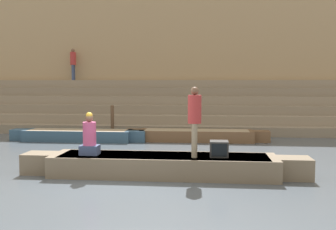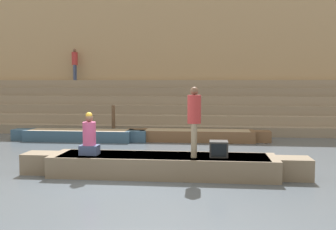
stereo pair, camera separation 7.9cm
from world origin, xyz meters
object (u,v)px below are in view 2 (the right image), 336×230
moored_boat_distant (197,135)px  person_on_steps (75,62)px  tv_set (219,149)px  person_rowing (89,138)px  moored_boat_shore (79,135)px  person_standing (194,117)px  mooring_post (113,121)px  rowboat_main (163,165)px

moored_boat_distant → person_on_steps: bearing=139.4°
tv_set → person_rowing: bearing=-174.3°
tv_set → moored_boat_shore: (-5.38, 5.55, -0.47)m
person_standing → moored_boat_shore: (-4.79, 5.64, -1.26)m
moored_boat_shore → mooring_post: 1.72m
moored_boat_shore → mooring_post: bearing=44.1°
rowboat_main → person_on_steps: bearing=121.9°
moored_boat_shore → moored_boat_distant: same height
person_standing → mooring_post: person_standing is taller
person_on_steps → moored_boat_distant: bearing=-117.3°
person_on_steps → moored_boat_shore: bearing=-148.4°
mooring_post → person_on_steps: person_on_steps is taller
mooring_post → person_on_steps: size_ratio=0.78×
person_rowing → person_on_steps: bearing=104.6°
rowboat_main → tv_set: tv_set is taller
moored_boat_shore → mooring_post: mooring_post is taller
tv_set → rowboat_main: bearing=-177.6°
rowboat_main → person_rowing: size_ratio=6.71×
moored_boat_shore → moored_boat_distant: bearing=-0.5°
person_rowing → moored_boat_distant: 6.53m
person_rowing → moored_boat_shore: size_ratio=0.20×
person_standing → person_on_steps: 13.56m
mooring_post → rowboat_main: bearing=-66.6°
tv_set → mooring_post: mooring_post is taller
person_rowing → person_on_steps: (-4.35, 11.45, 2.49)m
person_rowing → person_standing: bearing=-7.0°
person_standing → tv_set: 0.99m
tv_set → moored_boat_distant: size_ratio=0.08×
tv_set → moored_boat_shore: bearing=138.8°
person_standing → person_rowing: (-2.61, 0.04, -0.55)m
mooring_post → moored_boat_shore: bearing=-130.7°
person_rowing → moored_boat_distant: size_ratio=0.19×
person_standing → moored_boat_distant: person_standing is taller
person_standing → person_on_steps: (-6.96, 11.48, 1.94)m
rowboat_main → moored_boat_shore: 6.80m
person_rowing → moored_boat_distant: (2.50, 5.99, -0.71)m
rowboat_main → moored_boat_distant: (0.67, 5.88, -0.04)m
person_rowing → mooring_post: (-1.10, 6.87, -0.27)m
moored_boat_shore → person_standing: bearing=-55.0°
person_rowing → tv_set: (3.20, 0.06, -0.24)m
tv_set → moored_boat_shore: tv_set is taller
person_standing → mooring_post: size_ratio=1.26×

